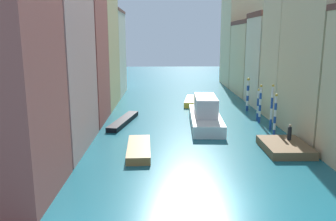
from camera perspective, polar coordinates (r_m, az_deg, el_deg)
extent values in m
plane|color=#196070|center=(45.69, 3.04, -0.64)|extent=(154.00, 154.00, 0.00)
cube|color=tan|center=(32.31, -19.68, 9.28)|extent=(6.64, 10.98, 17.71)
cube|color=#B25147|center=(42.10, -15.28, 10.02)|extent=(6.64, 8.23, 17.68)
cube|color=#DBB77A|center=(51.58, -12.68, 11.20)|extent=(6.64, 10.93, 19.03)
cube|color=beige|center=(62.40, -10.58, 9.20)|extent=(6.64, 10.59, 14.27)
cube|color=brown|center=(62.49, -10.85, 15.97)|extent=(6.77, 10.81, 0.49)
cube|color=beige|center=(37.75, 25.50, 9.45)|extent=(6.64, 10.52, 18.15)
cube|color=beige|center=(45.90, 20.66, 11.53)|extent=(6.64, 7.05, 20.42)
cube|color=beige|center=(53.65, 17.19, 7.69)|extent=(6.64, 8.04, 12.88)
cube|color=brown|center=(53.63, 17.66, 14.97)|extent=(6.77, 8.20, 0.78)
cube|color=beige|center=(63.61, 14.27, 8.17)|extent=(6.64, 11.90, 12.23)
cube|color=brown|center=(63.54, 14.58, 14.00)|extent=(6.77, 12.14, 0.72)
cube|color=beige|center=(75.09, 12.00, 11.33)|extent=(6.64, 11.17, 18.81)
cube|color=brown|center=(32.79, 18.92, -5.77)|extent=(3.84, 5.33, 0.73)
cylinder|color=black|center=(33.64, 19.61, -3.62)|extent=(0.36, 0.36, 1.24)
sphere|color=tan|center=(33.45, 19.70, -2.38)|extent=(0.26, 0.26, 0.26)
cylinder|color=#1E479E|center=(37.17, 17.25, -3.59)|extent=(0.27, 0.27, 0.70)
cylinder|color=white|center=(37.00, 17.31, -2.54)|extent=(0.27, 0.27, 0.70)
cylinder|color=#1E479E|center=(36.83, 17.38, -1.48)|extent=(0.27, 0.27, 0.70)
cylinder|color=white|center=(36.68, 17.45, -0.41)|extent=(0.27, 0.27, 0.70)
cylinder|color=#1E479E|center=(36.54, 17.52, 0.66)|extent=(0.27, 0.27, 0.70)
cylinder|color=white|center=(36.42, 17.59, 1.75)|extent=(0.27, 0.27, 0.70)
sphere|color=gold|center=(36.34, 17.64, 2.46)|extent=(0.29, 0.29, 0.29)
cylinder|color=#1E479E|center=(39.59, 16.73, -2.24)|extent=(0.25, 0.25, 1.21)
cylinder|color=white|center=(39.32, 16.84, -0.53)|extent=(0.25, 0.25, 1.21)
cylinder|color=#1E479E|center=(39.08, 16.94, 1.20)|extent=(0.25, 0.25, 1.21)
cylinder|color=white|center=(38.88, 17.05, 2.96)|extent=(0.25, 0.25, 1.21)
sphere|color=gold|center=(38.78, 17.12, 3.99)|extent=(0.28, 0.28, 0.28)
cylinder|color=#1E479E|center=(42.60, 14.97, -1.48)|extent=(0.28, 0.28, 0.72)
cylinder|color=white|center=(42.44, 15.02, -0.53)|extent=(0.28, 0.28, 0.72)
cylinder|color=#1E479E|center=(42.29, 15.08, 0.42)|extent=(0.28, 0.28, 0.72)
cylinder|color=white|center=(42.16, 15.13, 1.39)|extent=(0.28, 0.28, 0.72)
cylinder|color=#1E479E|center=(42.04, 15.18, 2.35)|extent=(0.28, 0.28, 0.72)
cylinder|color=white|center=(41.93, 15.24, 3.33)|extent=(0.28, 0.28, 0.72)
sphere|color=gold|center=(41.86, 15.27, 3.97)|extent=(0.31, 0.31, 0.31)
cylinder|color=#1E479E|center=(43.59, 14.66, -1.02)|extent=(0.25, 0.25, 0.92)
cylinder|color=white|center=(43.40, 14.72, 0.17)|extent=(0.25, 0.25, 0.92)
cylinder|color=#1E479E|center=(43.23, 14.79, 1.37)|extent=(0.25, 0.25, 0.92)
cylinder|color=white|center=(43.07, 14.85, 2.57)|extent=(0.25, 0.25, 0.92)
sphere|color=gold|center=(42.98, 14.89, 3.31)|extent=(0.28, 0.28, 0.28)
cylinder|color=#1E479E|center=(49.12, 13.05, 0.39)|extent=(0.36, 0.36, 0.71)
cylinder|color=white|center=(48.99, 13.09, 1.20)|extent=(0.36, 0.36, 0.71)
cylinder|color=#1E479E|center=(48.86, 13.13, 2.02)|extent=(0.36, 0.36, 0.71)
cylinder|color=white|center=(48.74, 13.17, 2.84)|extent=(0.36, 0.36, 0.71)
cylinder|color=#1E479E|center=(48.64, 13.21, 3.67)|extent=(0.36, 0.36, 0.71)
cylinder|color=white|center=(48.54, 13.25, 4.50)|extent=(0.36, 0.36, 0.71)
sphere|color=gold|center=(48.48, 13.28, 5.08)|extent=(0.39, 0.39, 0.39)
cube|color=white|center=(40.31, 6.22, -1.49)|extent=(3.91, 12.01, 1.27)
cube|color=silver|center=(39.95, 6.28, 0.88)|extent=(2.66, 6.05, 2.13)
cube|color=black|center=(41.27, -7.43, -1.72)|extent=(2.96, 8.97, 0.54)
cube|color=olive|center=(30.70, -4.88, -6.40)|extent=(2.31, 6.69, 0.68)
cube|color=gold|center=(52.98, 4.20, 1.56)|extent=(3.28, 7.49, 0.81)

